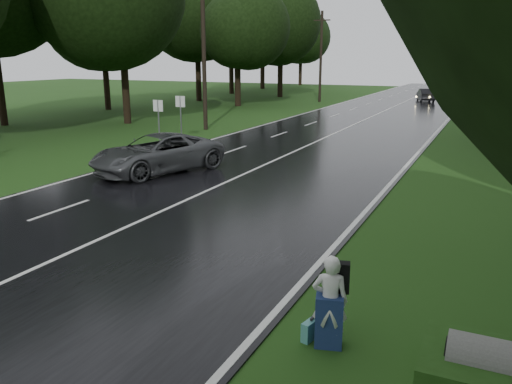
% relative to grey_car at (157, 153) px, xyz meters
% --- Properties ---
extents(ground, '(160.00, 160.00, 0.00)m').
position_rel_grey_car_xyz_m(ground, '(3.48, -7.91, -0.83)').
color(ground, '#1F4314').
rests_on(ground, ground).
extents(road, '(12.00, 140.00, 0.04)m').
position_rel_grey_car_xyz_m(road, '(3.48, 12.09, -0.81)').
color(road, black).
rests_on(road, ground).
extents(lane_center, '(0.12, 140.00, 0.01)m').
position_rel_grey_car_xyz_m(lane_center, '(3.48, 12.09, -0.79)').
color(lane_center, silver).
rests_on(lane_center, road).
extents(grey_car, '(4.42, 6.24, 1.58)m').
position_rel_grey_car_xyz_m(grey_car, '(0.00, 0.00, 0.00)').
color(grey_car, '#424446').
rests_on(grey_car, road).
extents(far_car, '(2.58, 4.45, 1.39)m').
position_rel_grey_car_xyz_m(far_car, '(5.40, 41.85, -0.10)').
color(far_car, black).
rests_on(far_car, road).
extents(hitchhiker, '(0.68, 0.64, 1.63)m').
position_rel_grey_car_xyz_m(hitchhiker, '(10.53, -9.77, -0.07)').
color(hitchhiker, silver).
rests_on(hitchhiker, ground).
extents(suitcase, '(0.26, 0.51, 0.35)m').
position_rel_grey_car_xyz_m(suitcase, '(10.19, -9.67, -0.65)').
color(suitcase, teal).
rests_on(suitcase, ground).
extents(utility_pole_mid, '(1.80, 0.28, 10.12)m').
position_rel_grey_car_xyz_m(utility_pole_mid, '(-5.02, 12.37, -0.83)').
color(utility_pole_mid, black).
rests_on(utility_pole_mid, ground).
extents(utility_pole_far, '(1.80, 0.28, 9.43)m').
position_rel_grey_car_xyz_m(utility_pole_far, '(-5.02, 36.64, -0.83)').
color(utility_pole_far, black).
rests_on(utility_pole_far, ground).
extents(road_sign_a, '(0.60, 0.10, 2.52)m').
position_rel_grey_car_xyz_m(road_sign_a, '(-3.72, 5.32, -0.83)').
color(road_sign_a, white).
rests_on(road_sign_a, ground).
extents(road_sign_b, '(0.62, 0.10, 2.59)m').
position_rel_grey_car_xyz_m(road_sign_b, '(-3.72, 7.46, -0.83)').
color(road_sign_b, white).
rests_on(road_sign_b, ground).
extents(tree_left_d, '(9.78, 9.78, 15.27)m').
position_rel_grey_car_xyz_m(tree_left_d, '(-11.91, 12.75, -0.83)').
color(tree_left_d, black).
rests_on(tree_left_d, ground).
extents(tree_left_e, '(8.57, 8.57, 13.39)m').
position_rel_grey_car_xyz_m(tree_left_e, '(-10.85, 28.48, -0.83)').
color(tree_left_e, black).
rests_on(tree_left_e, ground).
extents(tree_left_f, '(9.49, 9.49, 14.83)m').
position_rel_grey_car_xyz_m(tree_left_f, '(-11.74, 41.56, -0.83)').
color(tree_left_f, black).
rests_on(tree_left_f, ground).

